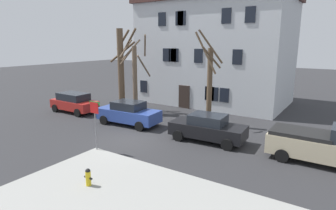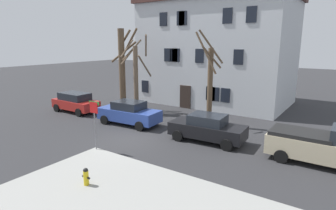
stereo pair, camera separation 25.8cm
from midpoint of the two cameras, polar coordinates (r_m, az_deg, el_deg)
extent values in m
plane|color=#2D2D30|center=(17.78, -8.35, -7.07)|extent=(120.00, 120.00, 0.00)
cube|color=silver|center=(28.76, 9.33, 10.19)|extent=(13.81, 8.57, 9.60)
cube|color=#2D231E|center=(25.82, 3.01, 1.68)|extent=(1.10, 0.12, 2.10)
cube|color=black|center=(28.36, -5.24, 3.77)|extent=(0.80, 0.08, 1.20)
cube|color=black|center=(24.58, 8.09, 2.32)|extent=(0.80, 0.08, 1.20)
cube|color=black|center=(24.56, 8.20, 2.30)|extent=(0.80, 0.08, 1.20)
cube|color=black|center=(24.41, 8.98, 2.21)|extent=(0.80, 0.08, 1.20)
cube|color=black|center=(24.03, 11.08, 1.97)|extent=(0.80, 0.08, 1.20)
cube|color=black|center=(26.41, -0.57, 10.14)|extent=(0.80, 0.08, 1.20)
cube|color=black|center=(26.04, 0.69, 10.11)|extent=(0.80, 0.08, 1.20)
cube|color=black|center=(25.93, 1.05, 10.10)|extent=(0.80, 0.08, 1.20)
cube|color=black|center=(24.72, 5.88, 9.91)|extent=(0.80, 0.08, 1.20)
cube|color=black|center=(23.32, 13.60, 9.46)|extent=(0.80, 0.08, 1.20)
cube|color=black|center=(26.74, -1.52, 17.03)|extent=(0.80, 0.08, 1.20)
cube|color=black|center=(25.72, 2.06, 17.20)|extent=(0.80, 0.08, 1.20)
cube|color=black|center=(25.61, 2.49, 17.22)|extent=(0.80, 0.08, 1.20)
cube|color=black|center=(23.77, 11.46, 17.35)|extent=(0.80, 0.08, 1.20)
cube|color=black|center=(23.11, 16.07, 17.25)|extent=(0.80, 0.08, 1.20)
cylinder|color=brown|center=(24.62, -9.83, 6.84)|extent=(0.53, 0.53, 7.08)
cylinder|color=brown|center=(25.59, -9.51, 10.60)|extent=(2.04, 1.39, 1.88)
cylinder|color=brown|center=(25.01, -9.42, 12.94)|extent=(1.30, 0.50, 1.74)
cylinder|color=brown|center=(25.19, -8.49, 12.20)|extent=(2.05, 0.23, 2.65)
cylinder|color=brown|center=(23.66, -7.03, 4.99)|extent=(0.38, 0.38, 5.68)
cylinder|color=brown|center=(23.46, -5.02, 11.90)|extent=(1.29, 1.52, 1.79)
cylinder|color=brown|center=(23.04, -5.24, 7.87)|extent=(0.33, 1.91, 1.88)
cylinder|color=brown|center=(24.24, -7.87, 11.04)|extent=(0.98, 1.58, 1.75)
cylinder|color=brown|center=(24.17, -8.34, 10.26)|extent=(0.58, 1.75, 1.80)
cylinder|color=brown|center=(23.95, -8.88, 11.28)|extent=(0.30, 1.76, 1.47)
cylinder|color=brown|center=(20.36, 8.06, 3.55)|extent=(0.38, 0.38, 5.56)
cylinder|color=brown|center=(19.51, 8.43, 9.59)|extent=(1.23, 0.80, 1.53)
cylinder|color=brown|center=(19.42, 7.28, 10.47)|extent=(1.67, 0.14, 2.82)
cylinder|color=brown|center=(19.31, 8.27, 11.66)|extent=(1.62, 0.82, 2.26)
cube|color=#AD231E|center=(25.59, -18.76, 0.11)|extent=(4.35, 1.79, 0.75)
cube|color=#1E232B|center=(25.53, -18.99, 1.63)|extent=(2.70, 1.58, 0.62)
cylinder|color=black|center=(25.10, -15.02, -0.72)|extent=(0.68, 0.22, 0.68)
cylinder|color=black|center=(24.00, -18.19, -1.53)|extent=(0.68, 0.22, 0.68)
cylinder|color=black|center=(27.35, -19.16, 0.09)|extent=(0.68, 0.22, 0.68)
cylinder|color=black|center=(26.34, -22.22, -0.62)|extent=(0.68, 0.22, 0.68)
cube|color=#2D4799|center=(20.84, -8.34, -1.97)|extent=(4.80, 2.14, 0.85)
cube|color=#1E232B|center=(20.67, -8.41, -0.06)|extent=(2.26, 1.75, 0.58)
cylinder|color=black|center=(20.77, -3.26, -3.06)|extent=(0.69, 0.26, 0.68)
cylinder|color=black|center=(19.32, -6.22, -4.33)|extent=(0.69, 0.26, 0.68)
cylinder|color=black|center=(22.61, -10.08, -1.93)|extent=(0.69, 0.26, 0.68)
cylinder|color=black|center=(21.28, -13.23, -3.00)|extent=(0.69, 0.26, 0.68)
cube|color=black|center=(17.39, 7.63, -5.03)|extent=(4.68, 2.11, 0.78)
cube|color=#1E232B|center=(17.19, 7.69, -2.87)|extent=(2.20, 1.74, 0.58)
cylinder|color=black|center=(17.85, 13.37, -6.05)|extent=(0.69, 0.26, 0.68)
cylinder|color=black|center=(16.19, 11.49, -7.92)|extent=(0.69, 0.26, 0.68)
cylinder|color=black|center=(18.89, 4.27, -4.68)|extent=(0.69, 0.26, 0.68)
cylinder|color=black|center=(17.34, 1.63, -6.26)|extent=(0.69, 0.26, 0.68)
cube|color=#C6B793|center=(16.04, 29.16, -7.71)|extent=(5.52, 1.98, 1.00)
cube|color=black|center=(15.97, 25.06, -5.10)|extent=(2.87, 1.89, 0.20)
cylinder|color=black|center=(17.31, 23.06, -7.35)|extent=(0.68, 0.22, 0.68)
cylinder|color=black|center=(15.50, 21.68, -9.56)|extent=(0.68, 0.22, 0.68)
cylinder|color=gold|center=(12.52, -16.48, -14.12)|extent=(0.22, 0.22, 0.63)
sphere|color=black|center=(12.37, -16.58, -12.74)|extent=(0.21, 0.21, 0.21)
cylinder|color=black|center=(12.61, -16.98, -13.78)|extent=(0.10, 0.09, 0.09)
cylinder|color=black|center=(12.39, -16.00, -14.21)|extent=(0.10, 0.09, 0.09)
cylinder|color=slate|center=(15.94, -14.94, -4.41)|extent=(0.07, 0.07, 2.80)
cube|color=red|center=(15.64, -15.23, -0.57)|extent=(0.60, 0.03, 0.60)
cube|color=#1E8C38|center=(15.62, -15.17, 0.36)|extent=(0.76, 0.02, 0.18)
torus|color=black|center=(23.73, -5.81, -1.07)|extent=(0.69, 0.28, 0.71)
torus|color=black|center=(24.09, -8.14, -0.92)|extent=(0.69, 0.28, 0.71)
cylinder|color=#1E4C8C|center=(23.85, -7.00, -0.48)|extent=(0.95, 0.37, 0.19)
cylinder|color=#1E4C8C|center=(23.87, -7.46, 0.08)|extent=(0.10, 0.06, 0.45)
camera|label=1|loc=(0.13, -90.40, -0.09)|focal=29.98mm
camera|label=2|loc=(0.13, 89.60, 0.09)|focal=29.98mm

